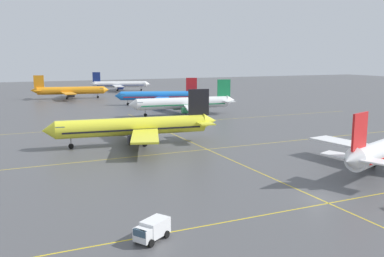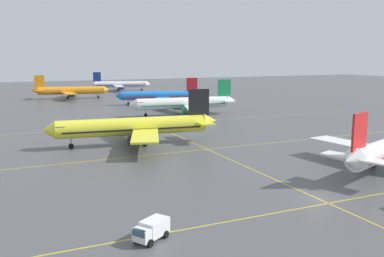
# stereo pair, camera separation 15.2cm
# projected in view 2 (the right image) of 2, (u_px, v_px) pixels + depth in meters

# --- Properties ---
(ground_plane) EXTENTS (600.00, 600.00, 0.00)m
(ground_plane) POSITION_uv_depth(u_px,v_px,m) (318.00, 199.00, 56.91)
(ground_plane) COLOR #4C4C4F
(airliner_second_row) EXTENTS (37.90, 32.46, 11.78)m
(airliner_second_row) POSITION_uv_depth(u_px,v_px,m) (135.00, 127.00, 90.96)
(airliner_second_row) COLOR yellow
(airliner_second_row) RESTS_ON ground
(airliner_third_row) EXTENTS (36.54, 31.33, 11.35)m
(airliner_third_row) POSITION_uv_depth(u_px,v_px,m) (185.00, 103.00, 137.80)
(airliner_third_row) COLOR white
(airliner_third_row) RESTS_ON ground
(airliner_far_left_stand) EXTENTS (33.28, 28.47, 10.62)m
(airliner_far_left_stand) POSITION_uv_depth(u_px,v_px,m) (159.00, 96.00, 166.54)
(airliner_far_left_stand) COLOR blue
(airliner_far_left_stand) RESTS_ON ground
(airliner_far_right_stand) EXTENTS (34.26, 29.15, 10.69)m
(airliner_far_right_stand) POSITION_uv_depth(u_px,v_px,m) (70.00, 91.00, 190.93)
(airliner_far_right_stand) COLOR orange
(airliner_far_right_stand) RESTS_ON ground
(airliner_distant_taxiway) EXTENTS (32.38, 27.70, 10.33)m
(airliner_distant_taxiway) POSITION_uv_depth(u_px,v_px,m) (120.00, 84.00, 235.18)
(airliner_distant_taxiway) COLOR white
(airliner_distant_taxiway) RESTS_ON ground
(taxiway_markings) EXTENTS (142.08, 117.62, 0.01)m
(taxiway_markings) POSITION_uv_depth(u_px,v_px,m) (207.00, 149.00, 87.12)
(taxiway_markings) COLOR yellow
(taxiway_markings) RESTS_ON ground
(service_truck_red_van) EXTENTS (4.45, 3.76, 2.10)m
(service_truck_red_van) POSITION_uv_depth(u_px,v_px,m) (151.00, 229.00, 43.92)
(service_truck_red_van) COLOR white
(service_truck_red_van) RESTS_ON ground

